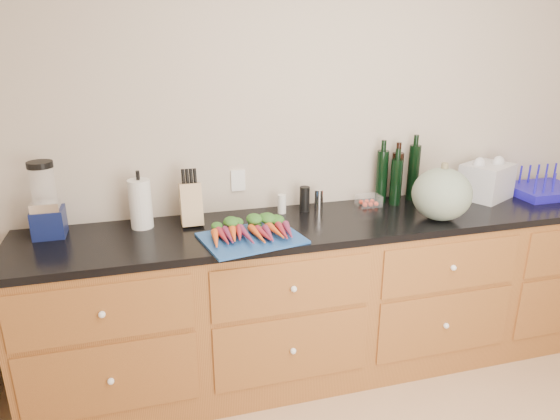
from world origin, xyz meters
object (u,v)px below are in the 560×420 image
object	(u,v)px
paper_towel	(141,204)
tomato_box	(369,201)
blender_appliance	(46,204)
carrots	(250,230)
knife_block	(191,204)
squash	(442,194)
cutting_board	(251,238)
dish_rack	(544,188)

from	to	relation	value
paper_towel	tomato_box	world-z (taller)	paper_towel
blender_appliance	tomato_box	distance (m)	1.77
carrots	knife_block	distance (m)	0.38
paper_towel	carrots	bearing A→B (deg)	-28.35
squash	blender_appliance	xyz separation A→B (m)	(-2.04, 0.31, 0.03)
cutting_board	carrots	world-z (taller)	carrots
knife_block	dish_rack	bearing A→B (deg)	-1.54
tomato_box	dish_rack	xyz separation A→B (m)	(1.18, -0.09, 0.01)
paper_towel	knife_block	xyz separation A→B (m)	(0.26, -0.02, -0.02)
carrots	squash	distance (m)	1.07
blender_appliance	dish_rack	world-z (taller)	blender_appliance
blender_appliance	knife_block	xyz separation A→B (m)	(0.71, -0.02, -0.06)
cutting_board	blender_appliance	bearing A→B (deg)	161.92
cutting_board	blender_appliance	distance (m)	1.04
cutting_board	tomato_box	size ratio (longest dim) A/B	3.54
cutting_board	squash	distance (m)	1.08
paper_towel	knife_block	bearing A→B (deg)	-4.41
blender_appliance	tomato_box	world-z (taller)	blender_appliance
tomato_box	knife_block	bearing A→B (deg)	-178.37
cutting_board	dish_rack	xyz separation A→B (m)	(1.97, 0.24, 0.03)
squash	knife_block	distance (m)	1.36
knife_block	dish_rack	world-z (taller)	knife_block
paper_towel	cutting_board	bearing A→B (deg)	-31.52
squash	knife_block	world-z (taller)	squash
knife_block	squash	bearing A→B (deg)	-12.29
squash	knife_block	xyz separation A→B (m)	(-1.33, 0.29, -0.03)
carrots	squash	xyz separation A→B (m)	(1.07, -0.03, 0.11)
carrots	blender_appliance	distance (m)	1.02
blender_appliance	cutting_board	bearing A→B (deg)	-18.08
cutting_board	paper_towel	xyz separation A→B (m)	(-0.52, 0.32, 0.12)
cutting_board	tomato_box	bearing A→B (deg)	22.67
carrots	paper_towel	xyz separation A→B (m)	(-0.52, 0.28, 0.09)
paper_towel	dish_rack	xyz separation A→B (m)	(2.49, -0.08, -0.09)
carrots	knife_block	xyz separation A→B (m)	(-0.26, 0.26, 0.08)
squash	paper_towel	size ratio (longest dim) A/B	1.24
knife_block	tomato_box	distance (m)	1.06
dish_rack	blender_appliance	bearing A→B (deg)	178.48
blender_appliance	dish_rack	bearing A→B (deg)	-1.52
squash	cutting_board	bearing A→B (deg)	-179.45
carrots	paper_towel	world-z (taller)	paper_towel
cutting_board	carrots	distance (m)	0.05
paper_towel	tomato_box	xyz separation A→B (m)	(1.31, 0.01, -0.10)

